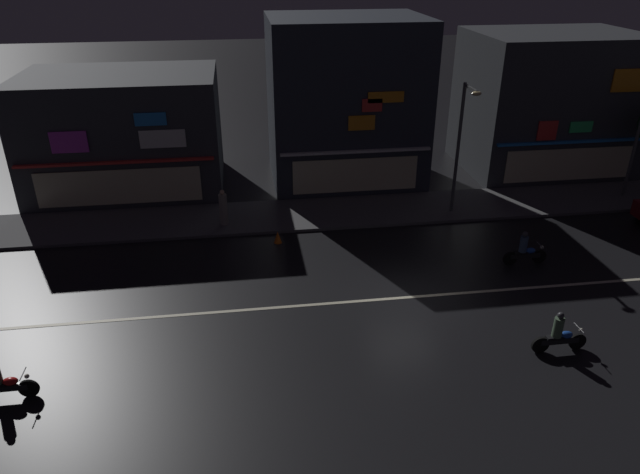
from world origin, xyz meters
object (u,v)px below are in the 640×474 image
Objects in this scene: motorcycle_trailing_far at (525,251)px; traffic_cone at (278,237)px; streetlamp_west at (461,139)px; pedestrian_on_sidewalk at (223,209)px; motorcycle_lead at (1,382)px; motorcycle_following at (559,335)px.

motorcycle_trailing_far reaches higher than traffic_cone.
traffic_cone is (-8.86, -1.81, -3.65)m from streetlamp_west.
pedestrian_on_sidewalk is at bearing 178.91° from streetlamp_west.
motorcycle_trailing_far is at bearing -84.63° from pedestrian_on_sidewalk.
pedestrian_on_sidewalk is 3.20m from traffic_cone.
traffic_cone is (8.75, 8.98, -0.36)m from motorcycle_lead.
motorcycle_lead is at bearing 4.15° from motorcycle_following.
streetlamp_west is 3.33× the size of motorcycle_trailing_far.
traffic_cone is at bearing -136.96° from motorcycle_lead.
motorcycle_trailing_far is (12.46, -5.44, -0.31)m from pedestrian_on_sidewalk.
pedestrian_on_sidewalk is at bearing -122.73° from motorcycle_lead.
motorcycle_following is 3.45× the size of traffic_cone.
motorcycle_following and motorcycle_trailing_far have the same top height.
streetlamp_west is 6.30m from motorcycle_trailing_far.
streetlamp_west is 11.51× the size of traffic_cone.
motorcycle_lead is (-6.36, -11.00, -0.31)m from pedestrian_on_sidewalk.
streetlamp_west reaches higher than motorcycle_trailing_far.
streetlamp_west reaches higher than pedestrian_on_sidewalk.
pedestrian_on_sidewalk is 13.60m from motorcycle_trailing_far.
pedestrian_on_sidewalk is 0.92× the size of motorcycle_following.
motorcycle_lead and motorcycle_following have the same top height.
streetlamp_west reaches higher than traffic_cone.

